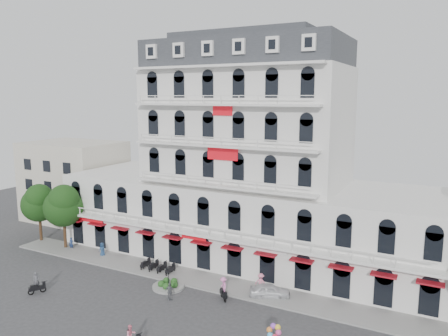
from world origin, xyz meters
TOP-DOWN VIEW (x-y plane):
  - ground at (0.00, 0.00)m, footprint 120.00×120.00m
  - sidewalk at (0.00, 9.00)m, footprint 53.00×4.00m
  - main_building at (0.00, 18.00)m, footprint 45.00×15.00m
  - flank_building_west at (-30.00, 20.00)m, footprint 14.00×10.00m
  - traffic_island at (-3.00, 6.00)m, footprint 3.20×3.20m
  - parked_scooter_row at (-6.35, 8.80)m, footprint 4.40×1.80m
  - tree_west_outer at (-25.95, 9.98)m, footprint 4.50×4.48m
  - tree_west_inner at (-20.95, 9.48)m, footprint 4.76×4.76m
  - parked_car at (6.73, 8.70)m, footprint 4.13×2.99m
  - rider_west at (-13.52, -0.94)m, footprint 1.04×1.54m
  - rider_center at (3.04, 6.26)m, footprint 1.28×1.33m
  - pedestrian_left at (-14.93, 9.50)m, footprint 0.86×0.58m
  - pedestrian_mid at (-1.32, 3.84)m, footprint 1.03×0.53m
  - pedestrian_right at (5.47, 9.50)m, footprint 1.24×0.78m
  - pedestrian_far at (-20.00, 9.50)m, footprint 0.65×0.54m

SIDE VIEW (x-z plane):
  - ground at x=0.00m, z-range 0.00..0.00m
  - parked_scooter_row at x=-6.35m, z-range -0.55..0.55m
  - sidewalk at x=0.00m, z-range 0.00..0.16m
  - traffic_island at x=-3.00m, z-range -0.54..1.06m
  - parked_car at x=6.73m, z-range 0.00..1.31m
  - pedestrian_far at x=-20.00m, z-range 0.00..1.53m
  - pedestrian_mid at x=-1.32m, z-range 0.00..1.68m
  - pedestrian_left at x=-14.93m, z-range 0.00..1.70m
  - pedestrian_right at x=5.47m, z-range 0.00..1.84m
  - rider_west at x=-13.52m, z-range -0.10..2.09m
  - rider_center at x=3.04m, z-range 0.07..2.30m
  - tree_west_outer at x=-25.95m, z-range 1.47..9.23m
  - tree_west_inner at x=-20.95m, z-range 1.56..9.81m
  - flank_building_west at x=-30.00m, z-range 0.00..12.00m
  - main_building at x=0.00m, z-range -2.94..22.86m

